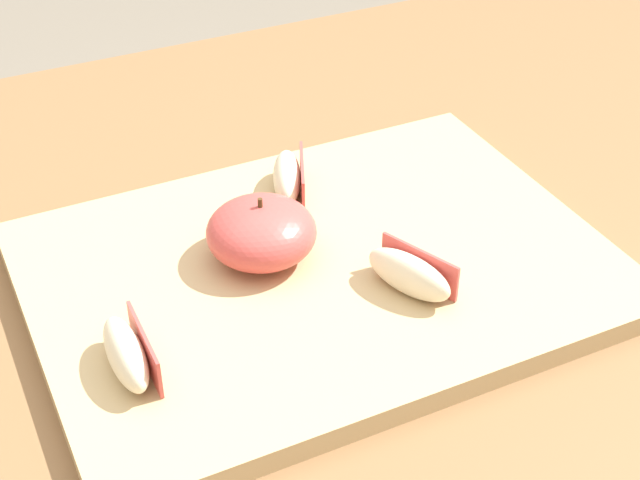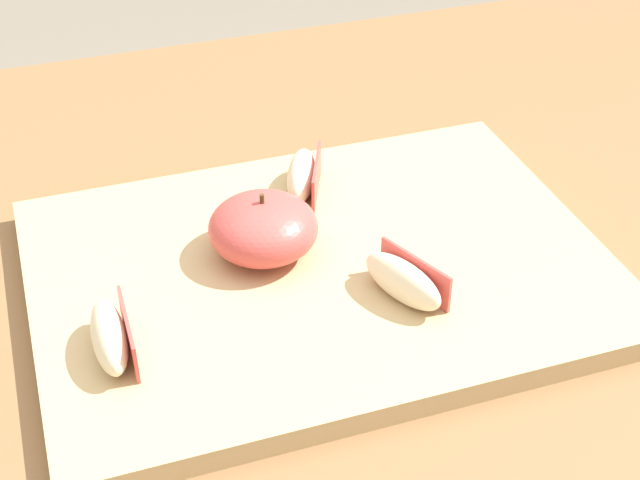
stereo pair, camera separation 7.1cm
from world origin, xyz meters
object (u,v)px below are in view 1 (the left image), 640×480
Objects in this scene: apple_wedge_near_knife at (410,274)px; cutting_board at (320,271)px; apple_half_skin_up at (261,232)px; apple_wedge_back at (127,353)px; apple_wedge_middle at (288,177)px.

cutting_board is at bearing 125.40° from apple_wedge_near_knife.
apple_half_skin_up reaches higher than apple_wedge_near_knife.
apple_wedge_back is at bearing -148.65° from apple_half_skin_up.
apple_half_skin_up is at bearing -127.09° from apple_wedge_middle.
cutting_board is at bearing -33.54° from apple_half_skin_up.
cutting_board is 5.16× the size of apple_half_skin_up.
apple_wedge_back is at bearing -140.54° from apple_wedge_middle.
apple_wedge_middle is (0.02, 0.10, 0.02)m from cutting_board.
cutting_board is 0.10m from apple_wedge_middle.
apple_wedge_near_knife is at bearing -54.60° from cutting_board.
apple_half_skin_up reaches higher than cutting_board.
cutting_board is at bearing 17.89° from apple_wedge_back.
apple_wedge_middle is at bearing 99.12° from apple_wedge_near_knife.
apple_half_skin_up reaches higher than apple_wedge_back.
apple_half_skin_up is (-0.04, 0.02, 0.03)m from cutting_board.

